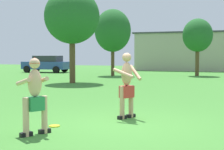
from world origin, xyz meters
TOP-DOWN VIEW (x-y plane):
  - ground_plane at (0.00, 0.00)m, footprint 80.00×80.00m
  - player_with_cap at (-1.40, -1.64)m, footprint 0.73×0.76m
  - player_in_red at (-0.09, 0.73)m, footprint 0.74×0.74m
  - frisbee at (-1.42, -0.80)m, footprint 0.26×0.26m
  - car_blue_far_end at (-13.71, 19.87)m, footprint 4.37×2.18m
  - outbuilding_behind_lot at (-1.03, 28.69)m, footprint 12.10×5.20m
  - tree_right_field at (-6.30, 10.21)m, footprint 3.26×3.26m
  - tree_behind_players at (-6.18, 17.26)m, footprint 2.87×2.87m
  - tree_near_building at (0.18, 19.34)m, footprint 2.35×2.35m

SIDE VIEW (x-z plane):
  - ground_plane at x=0.00m, z-range 0.00..0.00m
  - frisbee at x=-1.42m, z-range 0.00..0.03m
  - car_blue_far_end at x=-13.71m, z-range 0.03..1.61m
  - player_with_cap at x=-1.40m, z-range 0.07..1.70m
  - player_in_red at x=-0.09m, z-range 0.05..1.79m
  - outbuilding_behind_lot at x=-1.03m, z-range 0.01..4.03m
  - tree_near_building at x=0.18m, z-range 0.92..5.45m
  - tree_behind_players at x=-6.18m, z-range 0.93..6.20m
  - tree_right_field at x=-6.30m, z-range 1.14..6.70m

